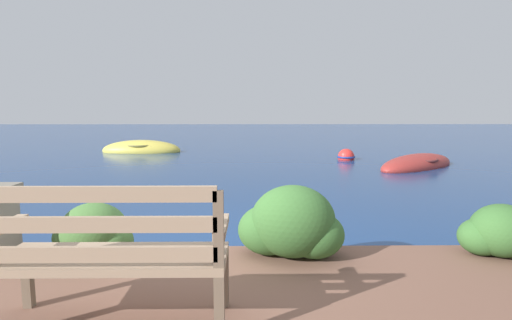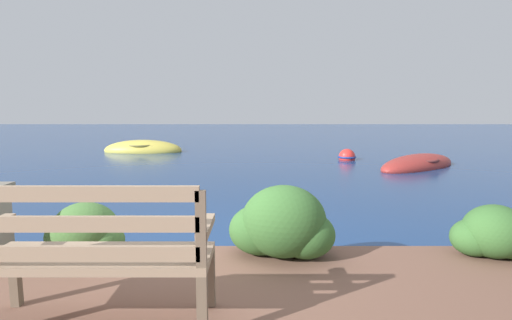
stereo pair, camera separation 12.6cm
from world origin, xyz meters
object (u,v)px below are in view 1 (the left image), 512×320
park_bench (111,252)px  mooring_buoy (346,157)px  rowboat_mid (142,150)px  rowboat_nearest (417,165)px

park_bench → mooring_buoy: size_ratio=2.49×
rowboat_mid → mooring_buoy: (7.09, -2.34, 0.02)m
rowboat_nearest → park_bench: bearing=17.5°
park_bench → rowboat_mid: 12.89m
park_bench → mooring_buoy: (3.86, 10.12, -0.61)m
rowboat_mid → mooring_buoy: size_ratio=5.10×
rowboat_nearest → rowboat_mid: rowboat_mid is taller
park_bench → rowboat_nearest: park_bench is taller
park_bench → rowboat_mid: park_bench is taller
park_bench → rowboat_nearest: 10.08m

